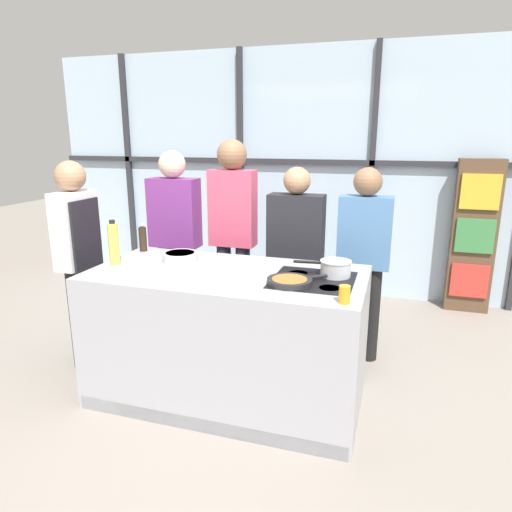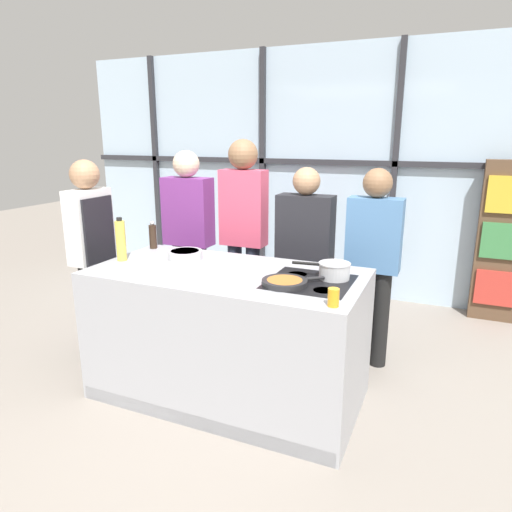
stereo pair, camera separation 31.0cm
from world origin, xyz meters
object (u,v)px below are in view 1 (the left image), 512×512
at_px(spectator_center_left, 233,227).
at_px(saucepan, 335,268).
at_px(spectator_far_left, 175,234).
at_px(spectator_center_right, 295,251).
at_px(juice_glass_near, 344,294).
at_px(oil_bottle, 114,244).
at_px(pepper_grinder, 143,238).
at_px(white_plate, 147,278).
at_px(mixing_bowl, 180,256).
at_px(spectator_far_right, 363,254).
at_px(frying_pan, 291,281).
at_px(chef, 79,250).

height_order(spectator_center_left, saucepan, spectator_center_left).
relative_size(spectator_far_left, spectator_center_right, 1.07).
relative_size(spectator_center_right, juice_glass_near, 15.83).
height_order(oil_bottle, pepper_grinder, oil_bottle).
height_order(spectator_center_left, white_plate, spectator_center_left).
bearing_deg(mixing_bowl, spectator_far_right, 29.81).
bearing_deg(spectator_far_right, mixing_bowl, 29.81).
bearing_deg(oil_bottle, juice_glass_near, -10.30).
bearing_deg(white_plate, spectator_far_left, 108.76).
height_order(spectator_far_left, juice_glass_near, spectator_far_left).
height_order(mixing_bowl, juice_glass_near, juice_glass_near).
distance_m(frying_pan, mixing_bowl, 0.94).
xyz_separation_m(frying_pan, white_plate, (-0.91, -0.18, -0.01)).
distance_m(chef, oil_bottle, 0.52).
bearing_deg(juice_glass_near, chef, 166.80).
relative_size(spectator_far_left, saucepan, 4.50).
distance_m(pepper_grinder, juice_glass_near, 1.82).
bearing_deg(spectator_center_left, spectator_far_left, 0.00).
relative_size(white_plate, juice_glass_near, 2.63).
relative_size(spectator_center_right, white_plate, 6.03).
xyz_separation_m(frying_pan, mixing_bowl, (-0.90, 0.28, 0.02)).
bearing_deg(spectator_center_left, saucepan, 142.51).
distance_m(spectator_center_right, spectator_far_right, 0.56).
distance_m(saucepan, white_plate, 1.23).
bearing_deg(spectator_far_right, chef, 19.33).
distance_m(oil_bottle, pepper_grinder, 0.41).
xyz_separation_m(mixing_bowl, oil_bottle, (-0.40, -0.22, 0.12)).
relative_size(chef, spectator_far_left, 0.97).
relative_size(mixing_bowl, juice_glass_near, 2.57).
height_order(spectator_center_right, pepper_grinder, spectator_center_right).
height_order(spectator_center_right, frying_pan, spectator_center_right).
relative_size(chef, mixing_bowl, 6.41).
distance_m(white_plate, mixing_bowl, 0.46).
bearing_deg(pepper_grinder, juice_glass_near, -22.84).
relative_size(frying_pan, juice_glass_near, 4.33).
height_order(mixing_bowl, pepper_grinder, pepper_grinder).
bearing_deg(frying_pan, pepper_grinder, 160.66).
bearing_deg(saucepan, chef, 179.64).
distance_m(spectator_far_left, saucepan, 1.73).
xyz_separation_m(spectator_far_left, frying_pan, (1.31, -1.01, -0.01)).
relative_size(spectator_far_left, pepper_grinder, 7.49).
height_order(spectator_far_left, spectator_far_right, spectator_far_left).
xyz_separation_m(spectator_center_right, mixing_bowl, (-0.71, -0.73, 0.08)).
bearing_deg(mixing_bowl, pepper_grinder, 156.38).
relative_size(spectator_center_left, mixing_bowl, 7.00).
bearing_deg(mixing_bowl, juice_glass_near, -22.59).
xyz_separation_m(spectator_far_left, saucepan, (1.55, -0.76, 0.03)).
relative_size(spectator_center_left, frying_pan, 4.15).
xyz_separation_m(spectator_far_right, pepper_grinder, (-1.68, -0.54, 0.13)).
distance_m(spectator_far_left, spectator_center_right, 1.12).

